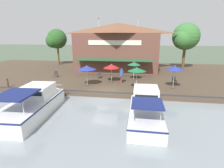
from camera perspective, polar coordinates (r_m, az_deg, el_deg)
The scene contains 18 objects.
ground_plane at distance 18.16m, azimuth -2.29°, elevation -4.71°, with size 220.00×220.00×0.00m, color #4C5B47.
quay_deck at distance 28.55m, azimuth 1.92°, elevation 3.36°, with size 22.00×56.00×0.60m, color #4C3D2D.
quay_edge_fender at distance 18.04m, azimuth -2.25°, elevation -2.66°, with size 0.20×50.40×0.10m, color #2D2D33.
waterfront_restaurant at distance 30.58m, azimuth 1.93°, elevation 12.21°, with size 10.81×13.70×8.68m.
patio_umbrella_mid_patio_right at distance 20.39m, azimuth -8.28°, elevation 5.27°, with size 2.17×2.17×2.37m.
patio_umbrella_mid_patio_left at distance 22.91m, azimuth 7.22°, elevation 6.62°, with size 1.71×1.71×2.44m.
patio_umbrella_back_row at distance 20.23m, azimuth 19.80°, elevation 4.96°, with size 1.81×1.81×2.56m.
patio_umbrella_near_quay_edge at distance 21.88m, azimuth -0.20°, elevation 5.85°, with size 2.03×2.03×2.31m.
patio_umbrella_by_entrance at distance 18.67m, azimuth 8.12°, elevation 4.72°, with size 1.93×1.93×2.46m.
cafe_chair_beside_entrance at distance 24.27m, azimuth -4.07°, elevation 3.06°, with size 0.51×0.51×0.85m.
cafe_chair_under_first_umbrella at distance 26.12m, azimuth -17.86°, elevation 3.23°, with size 0.53×0.53×0.85m.
cafe_chair_facing_river at distance 22.75m, azimuth 19.66°, elevation 1.36°, with size 0.50×0.50×0.85m.
person_mid_patio at distance 21.57m, azimuth 3.11°, elevation 3.37°, with size 0.51×0.51×1.82m.
motorboat_mid_row at distance 13.96m, azimuth 10.81°, elevation -7.58°, with size 7.20×2.38×2.33m.
motorboat_far_downstream at distance 16.01m, azimuth -23.31°, elevation -5.43°, with size 8.46×3.17×2.39m.
mooring_post at distance 23.07m, azimuth -30.91°, elevation 0.31°, with size 0.22×0.22×0.99m.
tree_upstream_bank at distance 33.03m, azimuth 22.76°, elevation 13.87°, with size 4.77×4.54×7.85m.
tree_downstream_bank at distance 36.82m, azimuth -17.82°, elevation 13.67°, with size 3.95×3.77×7.00m.
Camera 1 is at (16.73, 3.32, 6.22)m, focal length 28.00 mm.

